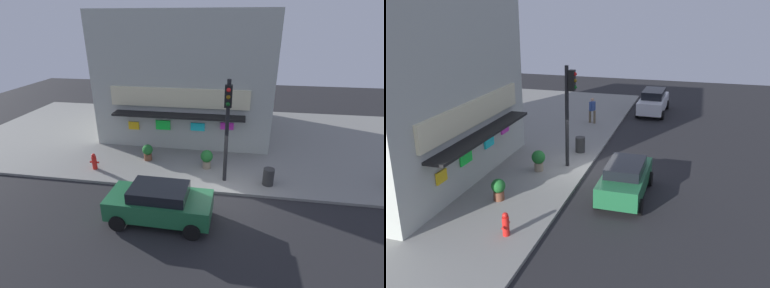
{
  "view_description": "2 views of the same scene",
  "coord_description": "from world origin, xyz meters",
  "views": [
    {
      "loc": [
        0.45,
        -10.98,
        7.25
      ],
      "look_at": [
        -1.55,
        1.47,
        1.78
      ],
      "focal_mm": 26.36,
      "sensor_mm": 36.0,
      "label": 1
    },
    {
      "loc": [
        -18.36,
        -4.8,
        7.91
      ],
      "look_at": [
        -0.54,
        0.35,
        1.54
      ],
      "focal_mm": 39.58,
      "sensor_mm": 36.0,
      "label": 2
    }
  ],
  "objects": [
    {
      "name": "ground_plane",
      "position": [
        0.0,
        0.0,
        0.0
      ],
      "size": [
        50.93,
        50.93,
        0.0
      ],
      "primitive_type": "plane",
      "color": "#232326"
    },
    {
      "name": "sidewalk",
      "position": [
        0.0,
        6.62,
        0.07
      ],
      "size": [
        33.95,
        13.23,
        0.13
      ],
      "primitive_type": "cube",
      "color": "gray",
      "rests_on": "ground_plane"
    },
    {
      "name": "corner_building",
      "position": [
        -2.77,
        8.59,
        4.02
      ],
      "size": [
        10.5,
        9.33,
        7.78
      ],
      "color": "#ADB2A8",
      "rests_on": "sidewalk"
    },
    {
      "name": "fire_hydrant",
      "position": [
        -6.68,
        1.17,
        0.56
      ],
      "size": [
        0.49,
        0.25,
        0.88
      ],
      "color": "red",
      "rests_on": "sidewalk"
    },
    {
      "name": "trash_can",
      "position": [
        2.18,
        1.01,
        0.54
      ],
      "size": [
        0.52,
        0.52,
        0.83
      ],
      "primitive_type": "cylinder",
      "color": "#2D2D2D",
      "rests_on": "sidewalk"
    },
    {
      "name": "pedestrian",
      "position": [
        7.83,
        1.79,
        1.04
      ],
      "size": [
        0.53,
        0.55,
        1.68
      ],
      "color": "brown",
      "rests_on": "sidewalk"
    },
    {
      "name": "traffic_light",
      "position": [
        0.12,
        0.98,
        3.28
      ],
      "size": [
        0.32,
        0.58,
        4.91
      ],
      "color": "black",
      "rests_on": "sidewalk"
    },
    {
      "name": "potted_plant_by_window",
      "position": [
        -0.89,
        2.2,
        0.71
      ],
      "size": [
        0.65,
        0.65,
        1.01
      ],
      "color": "gray",
      "rests_on": "sidewalk"
    },
    {
      "name": "parked_car_green",
      "position": [
        -2.23,
        -2.19,
        0.81
      ],
      "size": [
        4.06,
        1.97,
        1.54
      ],
      "color": "#1E6038",
      "rests_on": "ground_plane"
    },
    {
      "name": "parked_car_white",
      "position": [
        11.99,
        -1.73,
        0.88
      ],
      "size": [
        4.63,
        2.04,
        1.73
      ],
      "color": "silver",
      "rests_on": "ground_plane"
    },
    {
      "name": "potted_plant_by_doorway",
      "position": [
        -4.24,
        2.64,
        0.63
      ],
      "size": [
        0.58,
        0.58,
        0.91
      ],
      "color": "brown",
      "rests_on": "sidewalk"
    }
  ]
}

